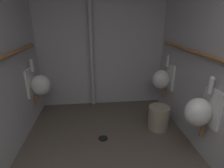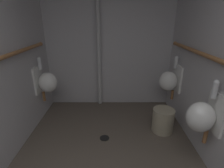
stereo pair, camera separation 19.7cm
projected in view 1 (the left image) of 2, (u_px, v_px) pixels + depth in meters
floor at (110, 167)px, 2.09m from camera, size 2.46×3.43×0.08m
wall_back at (101, 35)px, 3.16m from camera, size 2.46×0.06×2.71m
urinal_left_mid at (39, 85)px, 2.75m from camera, size 0.32×0.30×0.76m
urinal_right_mid at (200, 111)px, 1.96m from camera, size 0.32×0.30×0.76m
urinal_right_far at (162, 79)px, 3.02m from camera, size 0.32×0.30×0.76m
supply_pipe_right at (217, 59)px, 1.78m from camera, size 0.06×2.70×0.06m
standpipe_back_wall at (91, 36)px, 3.04m from camera, size 0.07×0.07×2.66m
floor_drain at (103, 138)px, 2.53m from camera, size 0.14×0.14×0.01m
waste_bin at (158, 117)px, 2.72m from camera, size 0.32×0.32×0.37m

